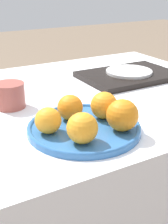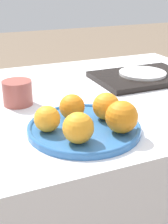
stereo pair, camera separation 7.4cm
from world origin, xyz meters
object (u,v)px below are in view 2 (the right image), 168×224
object	(u,v)px
orange_2	(122,117)
cup_1	(18,93)
fruit_platter	(84,127)
orange_0	(72,107)
serving_tray	(142,77)
orange_1	(78,128)
side_plate	(143,73)
orange_4	(106,106)
orange_3	(47,119)

from	to	relation	value
orange_2	cup_1	size ratio (longest dim) A/B	0.88
fruit_platter	orange_0	bearing A→B (deg)	100.82
cup_1	serving_tray	bearing A→B (deg)	7.96
orange_1	side_plate	distance (m)	0.55
side_plate	orange_1	bearing A→B (deg)	-137.67
orange_2	cup_1	distance (m)	0.35
orange_1	side_plate	size ratio (longest dim) A/B	0.40
serving_tray	orange_4	bearing A→B (deg)	-136.11
fruit_platter	side_plate	xyz separation A→B (m)	(0.36, 0.30, 0.02)
orange_0	orange_1	size ratio (longest dim) A/B	0.94
fruit_platter	orange_0	world-z (taller)	orange_0
orange_3	orange_4	size ratio (longest dim) A/B	0.89
orange_2	orange_3	world-z (taller)	orange_2
serving_tray	side_plate	xyz separation A→B (m)	(0.00, 0.00, 0.02)
orange_3	cup_1	distance (m)	0.23
orange_2	orange_4	distance (m)	0.08
orange_0	orange_4	xyz separation A→B (m)	(0.08, -0.03, 0.00)
fruit_platter	orange_2	xyz separation A→B (m)	(0.07, -0.06, 0.04)
orange_2	side_plate	bearing A→B (deg)	50.87
side_plate	cup_1	xyz separation A→B (m)	(-0.47, -0.07, 0.01)
orange_0	orange_4	distance (m)	0.09
orange_3	side_plate	world-z (taller)	orange_3
orange_2	fruit_platter	bearing A→B (deg)	137.72
orange_1	serving_tray	xyz separation A→B (m)	(0.41, 0.37, -0.04)
fruit_platter	orange_4	xyz separation A→B (m)	(0.07, 0.02, 0.04)
orange_0	serving_tray	distance (m)	0.45
side_plate	orange_3	bearing A→B (deg)	-147.25
orange_0	orange_2	xyz separation A→B (m)	(0.08, -0.11, 0.01)
orange_1	cup_1	xyz separation A→B (m)	(-0.07, 0.30, -0.01)
orange_3	orange_0	bearing A→B (deg)	28.38
orange_3	orange_1	bearing A→B (deg)	-60.15
fruit_platter	orange_3	xyz separation A→B (m)	(-0.09, 0.01, 0.03)
orange_3	cup_1	bearing A→B (deg)	95.30
orange_0	orange_3	size ratio (longest dim) A/B	1.05
side_plate	cup_1	size ratio (longest dim) A/B	1.97
orange_3	orange_4	world-z (taller)	orange_4
fruit_platter	cup_1	bearing A→B (deg)	114.95
fruit_platter	side_plate	world-z (taller)	side_plate
side_plate	orange_2	bearing A→B (deg)	-129.13
orange_1	side_plate	world-z (taller)	orange_1
orange_0	orange_1	world-z (taller)	orange_1
cup_1	fruit_platter	bearing A→B (deg)	-65.05
fruit_platter	orange_2	distance (m)	0.10
orange_1	orange_4	xyz separation A→B (m)	(0.11, 0.09, 0.00)
orange_3	serving_tray	bearing A→B (deg)	32.75
orange_1	fruit_platter	bearing A→B (deg)	57.89
orange_3	side_plate	xyz separation A→B (m)	(0.45, 0.29, -0.02)
orange_2	orange_3	xyz separation A→B (m)	(-0.16, 0.07, -0.01)
orange_0	orange_1	distance (m)	0.13
orange_2	orange_3	distance (m)	0.17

